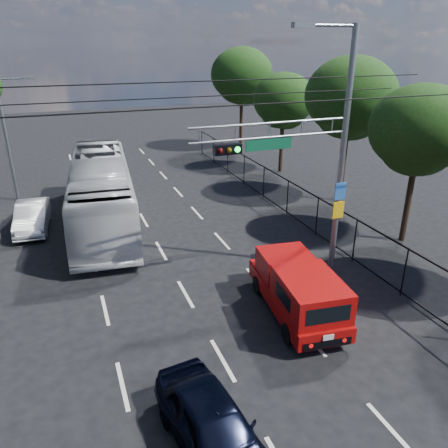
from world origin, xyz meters
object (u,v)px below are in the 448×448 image
white_bus (102,192)px  white_van (32,216)px  red_pickup (297,288)px  navy_hatchback (213,427)px  signal_mast (316,147)px

white_bus → white_van: (-3.50, 0.42, -1.02)m
red_pickup → white_van: 14.44m
red_pickup → navy_hatchback: 6.24m
signal_mast → white_van: 14.66m
signal_mast → navy_hatchback: (-6.60, -6.85, -4.53)m
white_bus → white_van: size_ratio=2.93×
signal_mast → red_pickup: (-2.00, -2.63, -4.21)m
red_pickup → white_bus: white_bus is taller
signal_mast → white_bus: size_ratio=0.77×
signal_mast → white_van: (-10.78, 8.83, -4.55)m
signal_mast → navy_hatchback: 10.53m
signal_mast → white_bus: (-7.28, 8.41, -3.52)m
navy_hatchback → white_bus: bearing=85.4°
red_pickup → white_van: bearing=127.5°
red_pickup → white_bus: (-5.28, 11.03, 0.69)m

